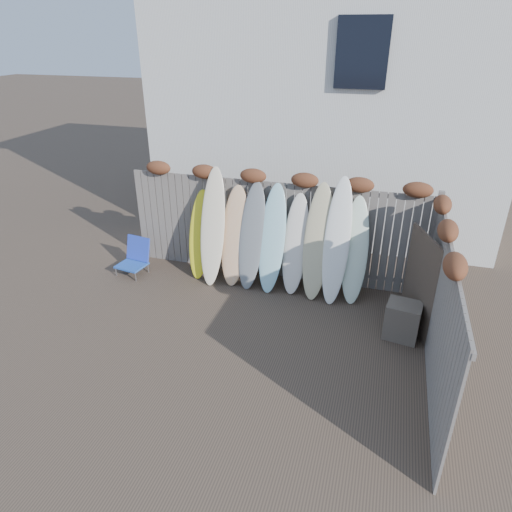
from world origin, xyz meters
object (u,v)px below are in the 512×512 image
(lattice_panel, at_px, (420,284))
(surfboard_0, at_px, (200,235))
(wooden_crate, at_px, (402,320))
(beach_chair, at_px, (135,257))

(lattice_panel, height_order, surfboard_0, surfboard_0)
(wooden_crate, distance_m, lattice_panel, 0.68)
(lattice_panel, distance_m, surfboard_0, 4.30)
(beach_chair, bearing_deg, wooden_crate, -8.31)
(beach_chair, height_order, surfboard_0, surfboard_0)
(wooden_crate, xyz_separation_m, lattice_panel, (0.20, 0.36, 0.54))
(surfboard_0, bearing_deg, lattice_panel, -10.87)
(beach_chair, relative_size, lattice_panel, 0.43)
(beach_chair, relative_size, wooden_crate, 1.17)
(wooden_crate, bearing_deg, lattice_panel, 60.03)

